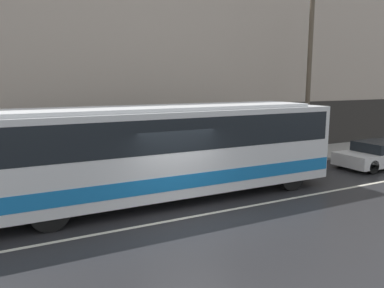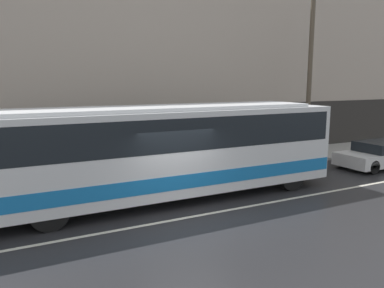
% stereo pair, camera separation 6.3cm
% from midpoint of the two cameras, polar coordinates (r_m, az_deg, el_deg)
% --- Properties ---
extents(ground_plane, '(60.00, 60.00, 0.00)m').
position_cam_midpoint_polar(ground_plane, '(11.18, -0.64, -11.18)').
color(ground_plane, '#262628').
extents(sidewalk, '(60.00, 3.10, 0.12)m').
position_cam_midpoint_polar(sidewalk, '(16.11, -9.46, -4.59)').
color(sidewalk, '#A09E99').
rests_on(sidewalk, ground_plane).
extents(building_facade, '(60.00, 0.35, 11.12)m').
position_cam_midpoint_polar(building_facade, '(17.31, -11.70, 14.00)').
color(building_facade, '#B7A899').
rests_on(building_facade, ground_plane).
extents(lane_stripe, '(54.00, 0.14, 0.01)m').
position_cam_midpoint_polar(lane_stripe, '(11.18, -0.64, -11.16)').
color(lane_stripe, beige).
rests_on(lane_stripe, ground_plane).
extents(transit_bus, '(12.36, 2.51, 3.16)m').
position_cam_midpoint_polar(transit_bus, '(12.41, -4.10, -0.57)').
color(transit_bus, white).
rests_on(transit_bus, ground_plane).
extents(sedan_white_front, '(4.76, 1.82, 1.19)m').
position_cam_midpoint_polar(sedan_white_front, '(19.73, 27.18, -1.41)').
color(sedan_white_front, silver).
rests_on(sedan_white_front, ground_plane).
extents(utility_pole_near, '(0.23, 0.23, 8.17)m').
position_cam_midpoint_polar(utility_pole_near, '(19.71, 17.57, 9.82)').
color(utility_pole_near, brown).
rests_on(utility_pole_near, sidewalk).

